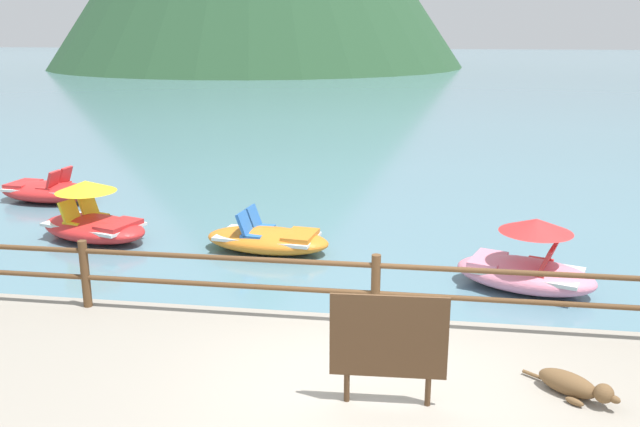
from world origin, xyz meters
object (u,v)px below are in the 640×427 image
pedal_boat_4 (93,221)px  pedal_boat_1 (268,239)px  pedal_boat_0 (47,191)px  pedal_boat_2 (526,266)px  dog_resting (574,385)px  sign_board (389,338)px

pedal_boat_4 → pedal_boat_1: bearing=-3.2°
pedal_boat_0 → pedal_boat_2: bearing=-21.5°
dog_resting → pedal_boat_0: 13.52m
pedal_boat_0 → pedal_boat_4: (2.59, -2.77, 0.13)m
sign_board → pedal_boat_1: sign_board is taller
pedal_boat_0 → pedal_boat_2: size_ratio=1.04×
pedal_boat_0 → pedal_boat_1: (6.22, -2.97, -0.02)m
pedal_boat_1 → pedal_boat_2: 4.75m
sign_board → pedal_boat_2: bearing=65.6°
sign_board → dog_resting: bearing=12.5°
pedal_boat_1 → dog_resting: bearing=-50.0°
pedal_boat_1 → pedal_boat_2: pedal_boat_2 is taller
sign_board → pedal_boat_1: 6.35m
sign_board → pedal_boat_4: 8.60m
pedal_boat_0 → sign_board: bearing=-44.8°
pedal_boat_0 → pedal_boat_2: 11.59m
pedal_boat_1 → pedal_boat_2: size_ratio=1.02×
pedal_boat_1 → pedal_boat_2: (4.57, -1.28, 0.16)m
pedal_boat_2 → dog_resting: bearing=-91.5°
pedal_boat_0 → dog_resting: bearing=-37.8°
pedal_boat_0 → pedal_boat_2: pedal_boat_2 is taller
dog_resting → pedal_boat_0: size_ratio=0.33×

